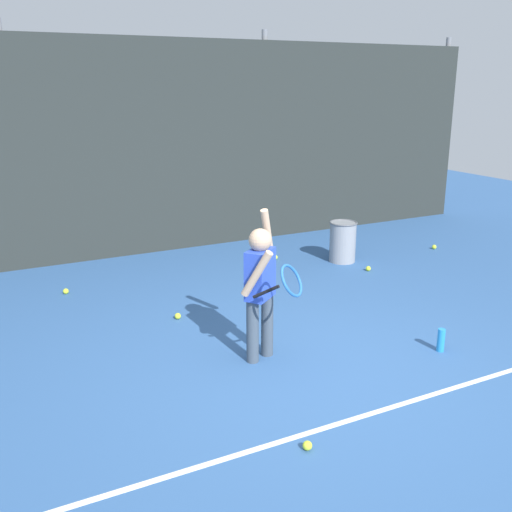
{
  "coord_description": "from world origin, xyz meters",
  "views": [
    {
      "loc": [
        -2.57,
        -3.84,
        2.41
      ],
      "look_at": [
        -0.15,
        0.84,
        0.85
      ],
      "focal_mm": 41.61,
      "sensor_mm": 36.0,
      "label": 1
    }
  ],
  "objects": [
    {
      "name": "court_line_baseline",
      "position": [
        0.0,
        -0.73,
        0.0
      ],
      "size": [
        9.0,
        0.05,
        0.0
      ],
      "primitive_type": "cube",
      "color": "white",
      "rests_on": "ground"
    },
    {
      "name": "tennis_ball_5",
      "position": [
        3.71,
        2.5,
        0.03
      ],
      "size": [
        0.07,
        0.07,
        0.07
      ],
      "primitive_type": "sphere",
      "color": "#CCE033",
      "rests_on": "ground"
    },
    {
      "name": "fence_post_2",
      "position": [
        1.83,
        4.36,
        1.57
      ],
      "size": [
        0.09,
        0.09,
        3.14
      ],
      "primitive_type": "cylinder",
      "color": "slate",
      "rests_on": "ground"
    },
    {
      "name": "tennis_ball_2",
      "position": [
        1.34,
        3.11,
        0.03
      ],
      "size": [
        0.07,
        0.07,
        0.07
      ],
      "primitive_type": "sphere",
      "color": "#CCE033",
      "rests_on": "ground"
    },
    {
      "name": "tennis_player",
      "position": [
        -0.29,
        0.46,
        0.73
      ],
      "size": [
        0.48,
        0.86,
        1.35
      ],
      "rotation": [
        0.0,
        0.0,
        0.65
      ],
      "color": "#3F4C59",
      "rests_on": "ground"
    },
    {
      "name": "tennis_ball_4",
      "position": [
        -0.63,
        1.69,
        0.03
      ],
      "size": [
        0.07,
        0.07,
        0.07
      ],
      "primitive_type": "sphere",
      "color": "#CCE033",
      "rests_on": "ground"
    },
    {
      "name": "back_fence_windscreen",
      "position": [
        0.0,
        4.3,
        1.49
      ],
      "size": [
        11.25,
        0.08,
        2.99
      ],
      "primitive_type": "cube",
      "color": "#282D2B",
      "rests_on": "ground"
    },
    {
      "name": "tennis_ball_1",
      "position": [
        2.18,
        2.1,
        0.03
      ],
      "size": [
        0.07,
        0.07,
        0.07
      ],
      "primitive_type": "sphere",
      "color": "#CCE033",
      "rests_on": "ground"
    },
    {
      "name": "tennis_ball_6",
      "position": [
        -0.66,
        -0.9,
        0.03
      ],
      "size": [
        0.07,
        0.07,
        0.07
      ],
      "primitive_type": "sphere",
      "color": "#CCE033",
      "rests_on": "ground"
    },
    {
      "name": "tennis_ball_0",
      "position": [
        -1.54,
        3.03,
        0.03
      ],
      "size": [
        0.07,
        0.07,
        0.07
      ],
      "primitive_type": "sphere",
      "color": "#CCE033",
      "rests_on": "ground"
    },
    {
      "name": "fence_post_3",
      "position": [
        5.48,
        4.36,
        1.57
      ],
      "size": [
        0.09,
        0.09,
        3.14
      ],
      "primitive_type": "cylinder",
      "color": "slate",
      "rests_on": "ground"
    },
    {
      "name": "ball_hopper",
      "position": [
        2.12,
        2.62,
        0.29
      ],
      "size": [
        0.38,
        0.38,
        0.56
      ],
      "color": "gray",
      "rests_on": "ground"
    },
    {
      "name": "fence_post_1",
      "position": [
        -1.83,
        4.36,
        1.57
      ],
      "size": [
        0.09,
        0.09,
        3.14
      ],
      "primitive_type": "cylinder",
      "color": "slate",
      "rests_on": "ground"
    },
    {
      "name": "water_bottle",
      "position": [
        1.26,
        -0.16,
        0.11
      ],
      "size": [
        0.07,
        0.07,
        0.22
      ],
      "primitive_type": "cylinder",
      "color": "#268CD8",
      "rests_on": "ground"
    },
    {
      "name": "ground_plane",
      "position": [
        0.0,
        0.0,
        0.0
      ],
      "size": [
        20.0,
        20.0,
        0.0
      ],
      "primitive_type": "plane",
      "color": "#335B93"
    }
  ]
}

